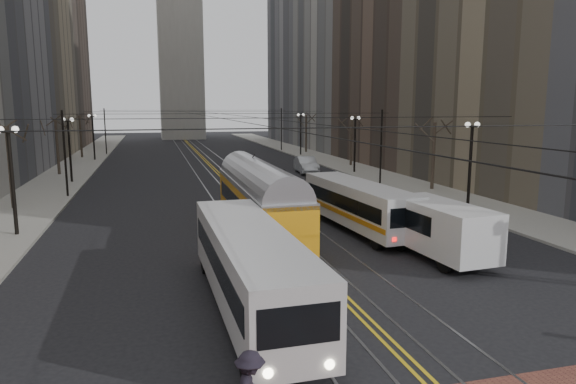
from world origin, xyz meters
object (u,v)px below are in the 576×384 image
cargo_van (440,232)px  transit_bus (250,271)px  sedan_grey (280,178)px  streetcar (259,207)px  rear_bus (358,207)px  sedan_silver (306,165)px

cargo_van → transit_bus: bearing=-162.9°
sedan_grey → streetcar: bearing=-101.2°
streetcar → rear_bus: 5.58m
transit_bus → streetcar: streetcar is taller
sedan_silver → transit_bus: bearing=-104.7°
rear_bus → sedan_silver: bearing=75.3°
transit_bus → sedan_grey: (7.50, 25.99, -0.63)m
sedan_grey → sedan_silver: sedan_silver is taller
transit_bus → sedan_grey: bearing=73.0°
streetcar → cargo_van: 9.50m
transit_bus → sedan_silver: bearing=69.3°
rear_bus → cargo_van: 6.32m
sedan_grey → sedan_silver: 9.79m
cargo_van → sedan_grey: cargo_van is taller
sedan_silver → rear_bus: bearing=-95.1°
streetcar → sedan_silver: streetcar is taller
streetcar → cargo_van: bearing=-42.1°
transit_bus → sedan_silver: transit_bus is taller
transit_bus → sedan_grey: size_ratio=2.45×
transit_bus → streetcar: size_ratio=0.85×
sedan_grey → cargo_van: bearing=-78.5°
cargo_van → sedan_grey: 22.40m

